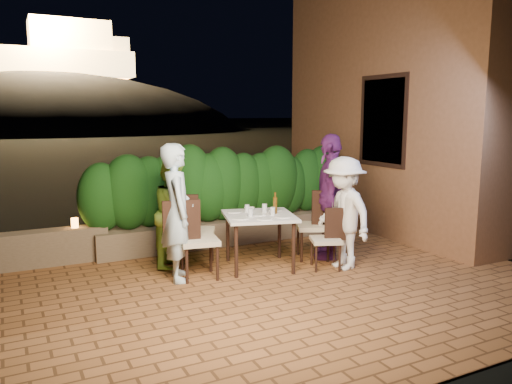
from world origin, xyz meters
TOP-DOWN VIEW (x-y plane):
  - ground at (0.00, 0.00)m, footprint 400.00×400.00m
  - terrace_floor at (0.00, 0.50)m, footprint 7.00×6.00m
  - building_wall at (3.60, 2.00)m, footprint 1.60×5.00m
  - window_pane at (2.82, 1.50)m, footprint 0.08×1.00m
  - window_frame at (2.81, 1.50)m, footprint 0.06×1.15m
  - planter at (0.20, 2.30)m, footprint 4.20×0.55m
  - hedge at (0.20, 2.30)m, footprint 4.00×0.70m
  - parapet at (-2.80, 2.30)m, footprint 2.20×0.30m
  - hill at (2.00, 60.00)m, footprint 52.00×40.00m
  - fortress at (2.00, 60.00)m, footprint 26.00×8.00m
  - dining_table at (0.11, 0.85)m, footprint 1.15×1.15m
  - plate_nw at (-0.24, 0.73)m, footprint 0.23×0.23m
  - plate_sw at (-0.13, 1.17)m, footprint 0.22×0.22m
  - plate_ne at (0.31, 0.56)m, footprint 0.21×0.21m
  - plate_se at (0.45, 1.02)m, footprint 0.21×0.21m
  - plate_centre at (0.08, 0.83)m, footprint 0.20×0.20m
  - plate_front at (0.04, 0.55)m, footprint 0.23×0.23m
  - glass_nw at (-0.07, 0.77)m, footprint 0.06×0.06m
  - glass_sw at (0.02, 1.07)m, footprint 0.06×0.06m
  - glass_ne at (0.25, 0.73)m, footprint 0.06×0.06m
  - glass_se at (0.24, 0.95)m, footprint 0.07×0.07m
  - beer_bottle at (0.33, 0.81)m, footprint 0.06×0.06m
  - bowl at (0.13, 1.20)m, footprint 0.21×0.21m
  - chair_left_front at (-0.80, 0.81)m, footprint 0.55×0.55m
  - chair_left_back at (-0.63, 1.33)m, footprint 0.62×0.62m
  - chair_right_front at (0.89, 0.38)m, footprint 0.52×0.52m
  - chair_right_back at (1.01, 0.88)m, footprint 0.62×0.62m
  - diner_blue at (-1.05, 0.87)m, footprint 0.54×0.71m
  - diner_green at (-0.91, 1.46)m, footprint 0.89×0.93m
  - diner_white at (1.13, 0.30)m, footprint 0.62×1.02m
  - diner_purple at (1.27, 0.82)m, footprint 0.99×1.14m
  - parapet_lamp at (-2.14, 2.30)m, footprint 0.10×0.10m

SIDE VIEW (x-z plane):
  - hill at x=2.00m, z-range -15.00..7.00m
  - terrace_floor at x=0.00m, z-range -0.15..0.00m
  - ground at x=0.00m, z-range -0.02..-0.02m
  - planter at x=0.20m, z-range 0.00..0.40m
  - parapet at x=-2.80m, z-range 0.00..0.50m
  - dining_table at x=0.11m, z-range 0.00..0.75m
  - chair_right_front at x=0.89m, z-range 0.00..0.85m
  - chair_left_back at x=-0.63m, z-range 0.00..1.01m
  - chair_right_back at x=1.01m, z-range 0.00..1.02m
  - chair_left_front at x=-0.80m, z-range 0.00..1.04m
  - parapet_lamp at x=-2.14m, z-range 0.50..0.64m
  - diner_green at x=-0.91m, z-range 0.00..1.51m
  - plate_centre at x=0.08m, z-range 0.75..0.76m
  - plate_ne at x=0.31m, z-range 0.75..0.76m
  - plate_se at x=0.45m, z-range 0.75..0.76m
  - plate_sw at x=-0.13m, z-range 0.75..0.76m
  - plate_front at x=0.04m, z-range 0.75..0.76m
  - plate_nw at x=-0.24m, z-range 0.75..0.76m
  - bowl at x=0.13m, z-range 0.75..0.79m
  - diner_white at x=1.13m, z-range 0.00..1.55m
  - glass_nw at x=-0.07m, z-range 0.75..0.86m
  - glass_ne at x=0.25m, z-range 0.75..0.86m
  - glass_sw at x=0.02m, z-range 0.75..0.86m
  - glass_se at x=0.24m, z-range 0.75..0.87m
  - diner_blue at x=-1.05m, z-range 0.00..1.76m
  - beer_bottle at x=0.33m, z-range 0.75..1.05m
  - diner_purple at x=1.27m, z-range 0.00..1.84m
  - hedge at x=0.20m, z-range 0.40..1.50m
  - window_pane at x=2.82m, z-range 1.30..2.70m
  - window_frame at x=2.81m, z-range 1.23..2.77m
  - building_wall at x=3.60m, z-range 0.00..5.00m
  - fortress at x=2.00m, z-range 6.50..14.50m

